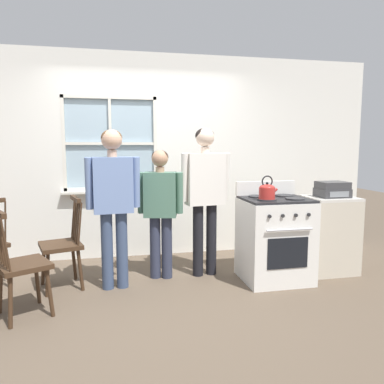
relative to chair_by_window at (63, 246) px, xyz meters
The scene contains 12 objects.
ground_plane 1.15m from the chair_by_window, 20.76° to the right, with size 16.00×16.00×0.00m, color brown.
wall_back 1.69m from the chair_by_window, 45.42° to the left, with size 6.40×0.16×2.70m.
chair_by_window is the anchor object (origin of this frame).
chair_near_stove 0.68m from the chair_by_window, 113.69° to the right, with size 0.55×0.56×0.96m.
person_elderly_left 0.78m from the chair_by_window, 13.91° to the right, with size 0.56×0.24×1.66m.
person_teen_center 1.12m from the chair_by_window, ahead, with size 0.52×0.29×1.45m.
person_adult_right 1.66m from the chair_by_window, ahead, with size 0.59×0.26×1.69m.
stove 2.29m from the chair_by_window, ahead, with size 0.72×0.68×1.08m.
kettle 2.22m from the chair_by_window, 10.21° to the right, with size 0.21×0.17×0.25m.
potted_plant 1.14m from the chair_by_window, 68.96° to the left, with size 0.12×0.12×0.27m.
side_counter 3.03m from the chair_by_window, ahead, with size 0.55×0.50×0.90m.
stereo 3.08m from the chair_by_window, ahead, with size 0.34×0.29×0.18m.
Camera 1 is at (-0.46, -3.65, 1.50)m, focal length 35.00 mm.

